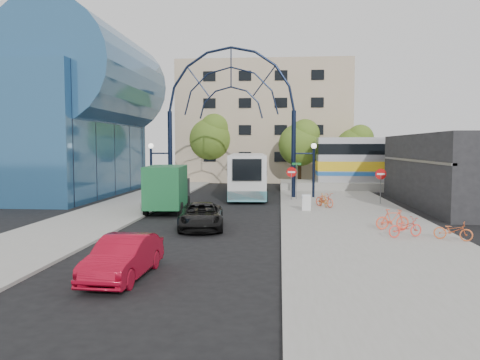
# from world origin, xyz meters

# --- Properties ---
(ground) EXTENTS (120.00, 120.00, 0.00)m
(ground) POSITION_xyz_m (0.00, 0.00, 0.00)
(ground) COLOR black
(ground) RESTS_ON ground
(sidewalk_east) EXTENTS (8.00, 56.00, 0.12)m
(sidewalk_east) POSITION_xyz_m (8.00, 4.00, 0.06)
(sidewalk_east) COLOR gray
(sidewalk_east) RESTS_ON ground
(plaza_west) EXTENTS (5.00, 50.00, 0.12)m
(plaza_west) POSITION_xyz_m (-6.50, 6.00, 0.06)
(plaza_west) COLOR gray
(plaza_west) RESTS_ON ground
(gateway_arch) EXTENTS (13.64, 0.44, 12.10)m
(gateway_arch) POSITION_xyz_m (0.00, 14.00, 8.56)
(gateway_arch) COLOR black
(gateway_arch) RESTS_ON ground
(stop_sign) EXTENTS (0.80, 0.07, 2.50)m
(stop_sign) POSITION_xyz_m (4.80, 12.00, 1.99)
(stop_sign) COLOR slate
(stop_sign) RESTS_ON sidewalk_east
(do_not_enter_sign) EXTENTS (0.76, 0.07, 2.48)m
(do_not_enter_sign) POSITION_xyz_m (11.00, 10.00, 1.98)
(do_not_enter_sign) COLOR slate
(do_not_enter_sign) RESTS_ON sidewalk_east
(street_name_sign) EXTENTS (0.70, 0.70, 2.80)m
(street_name_sign) POSITION_xyz_m (5.20, 12.60, 2.13)
(street_name_sign) COLOR slate
(street_name_sign) RESTS_ON sidewalk_east
(sandwich_board) EXTENTS (0.55, 0.61, 0.99)m
(sandwich_board) POSITION_xyz_m (5.60, 5.98, 0.74)
(sandwich_board) COLOR white
(sandwich_board) RESTS_ON sidewalk_east
(transit_hall) EXTENTS (16.50, 18.00, 14.50)m
(transit_hall) POSITION_xyz_m (-15.30, 15.00, 6.70)
(transit_hall) COLOR #29547D
(transit_hall) RESTS_ON ground
(commercial_block_east) EXTENTS (6.00, 16.00, 5.00)m
(commercial_block_east) POSITION_xyz_m (16.00, 10.00, 2.50)
(commercial_block_east) COLOR black
(commercial_block_east) RESTS_ON ground
(apartment_block) EXTENTS (20.00, 12.10, 14.00)m
(apartment_block) POSITION_xyz_m (2.00, 34.97, 7.00)
(apartment_block) COLOR tan
(apartment_block) RESTS_ON ground
(train_platform) EXTENTS (32.00, 5.00, 0.80)m
(train_platform) POSITION_xyz_m (20.00, 22.00, 0.40)
(train_platform) COLOR gray
(train_platform) RESTS_ON ground
(train_car) EXTENTS (25.10, 3.05, 4.20)m
(train_car) POSITION_xyz_m (20.00, 22.00, 2.90)
(train_car) COLOR #B7B7BC
(train_car) RESTS_ON train_platform
(tree_north_a) EXTENTS (4.48, 4.48, 7.00)m
(tree_north_a) POSITION_xyz_m (6.12, 25.93, 4.61)
(tree_north_a) COLOR #382314
(tree_north_a) RESTS_ON ground
(tree_north_b) EXTENTS (5.12, 5.12, 8.00)m
(tree_north_b) POSITION_xyz_m (-3.88, 29.93, 5.27)
(tree_north_b) COLOR #382314
(tree_north_b) RESTS_ON ground
(tree_north_c) EXTENTS (4.16, 4.16, 6.50)m
(tree_north_c) POSITION_xyz_m (12.12, 27.93, 4.28)
(tree_north_c) COLOR #382314
(tree_north_c) RESTS_ON ground
(city_bus) EXTENTS (3.63, 12.91, 3.50)m
(city_bus) POSITION_xyz_m (1.22, 15.73, 1.83)
(city_bus) COLOR silver
(city_bus) RESTS_ON ground
(green_truck) EXTENTS (2.63, 6.01, 2.96)m
(green_truck) POSITION_xyz_m (-3.13, 5.43, 1.48)
(green_truck) COLOR black
(green_truck) RESTS_ON ground
(black_suv) EXTENTS (2.76, 4.94, 1.30)m
(black_suv) POSITION_xyz_m (-0.02, -0.35, 0.65)
(black_suv) COLOR black
(black_suv) RESTS_ON ground
(red_sedan) EXTENTS (1.60, 4.13, 1.34)m
(red_sedan) POSITION_xyz_m (-0.99, -9.35, 0.67)
(red_sedan) COLOR maroon
(red_sedan) RESTS_ON ground
(bike_near_a) EXTENTS (1.53, 1.87, 0.96)m
(bike_near_a) POSITION_xyz_m (6.92, 8.00, 0.60)
(bike_near_a) COLOR #E6502E
(bike_near_a) RESTS_ON sidewalk_east
(bike_near_b) EXTENTS (0.83, 1.53, 0.89)m
(bike_near_b) POSITION_xyz_m (6.84, 8.00, 0.56)
(bike_near_b) COLOR orange
(bike_near_b) RESTS_ON sidewalk_east
(bike_far_a) EXTENTS (1.66, 1.16, 0.83)m
(bike_far_a) POSITION_xyz_m (11.38, -2.86, 0.53)
(bike_far_a) COLOR #D35C2A
(bike_far_a) RESTS_ON sidewalk_east
(bike_far_b) EXTENTS (1.72, 0.75, 1.00)m
(bike_far_b) POSITION_xyz_m (9.40, -0.42, 0.62)
(bike_far_b) COLOR #F15030
(bike_far_b) RESTS_ON sidewalk_east
(bike_far_c) EXTENTS (1.78, 1.15, 0.88)m
(bike_far_c) POSITION_xyz_m (9.50, -2.35, 0.56)
(bike_far_c) COLOR #FA4232
(bike_far_c) RESTS_ON sidewalk_east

